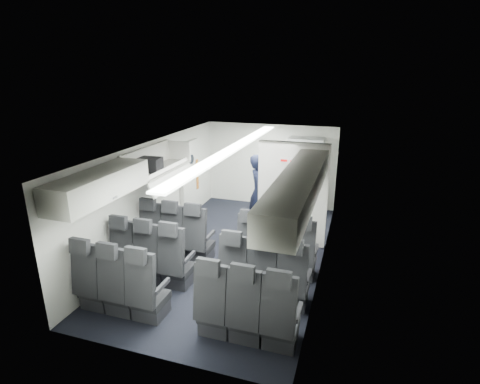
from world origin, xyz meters
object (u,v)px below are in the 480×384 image
Objects in this scene: galley_unit at (305,176)px; boarding_door at (190,179)px; flight_attendant at (259,192)px; seat_row_front at (224,246)px; carry_on_bag at (149,165)px; seat_row_mid at (205,270)px; seat_row_rear at (180,301)px.

galley_unit reaches higher than boarding_door.
galley_unit reaches higher than flight_attendant.
carry_on_bag reaches higher than seat_row_front.
seat_row_mid is 2.81m from flight_attendant.
seat_row_rear is at bearing -100.65° from galley_unit.
carry_on_bag is at bearing 147.75° from seat_row_mid.
seat_row_front is 0.90m from seat_row_mid.
seat_row_mid is 7.79× the size of carry_on_bag.
flight_attendant is at bearing -120.58° from galley_unit.
flight_attendant reaches higher than seat_row_mid.
seat_row_mid is at bearing 90.00° from seat_row_rear.
seat_row_front is 3.43m from galley_unit.
flight_attendant reaches higher than seat_row_rear.
boarding_door is at bearing 128.16° from seat_row_front.
galley_unit is (0.95, 5.05, 0.55)m from seat_row_rear.
boarding_door is at bearing 118.77° from seat_row_mid.
carry_on_bag is (-1.44, 0.01, 1.42)m from seat_row_front.
flight_attendant is (-0.82, -1.38, -0.09)m from galley_unit.
boarding_door reaches higher than seat_row_mid.
carry_on_bag is (-1.44, 1.81, 1.42)m from seat_row_rear.
seat_row_mid is 1.00× the size of seat_row_rear.
boarding_door is at bearing 92.42° from carry_on_bag.
seat_row_front is 1.00× the size of seat_row_mid.
galley_unit reaches higher than seat_row_rear.
seat_row_front is 1.93× the size of flight_attendant.
galley_unit is (0.95, 4.15, 0.55)m from seat_row_mid.
boarding_door is 2.26m from carry_on_bag.
seat_row_front is at bearing 90.00° from seat_row_mid.
carry_on_bag is at bearing 128.55° from seat_row_rear.
boarding_door is (-1.64, 2.99, 0.55)m from seat_row_mid.
flight_attendant is at bearing 87.91° from seat_row_rear.
carry_on_bag is at bearing -126.42° from galley_unit.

